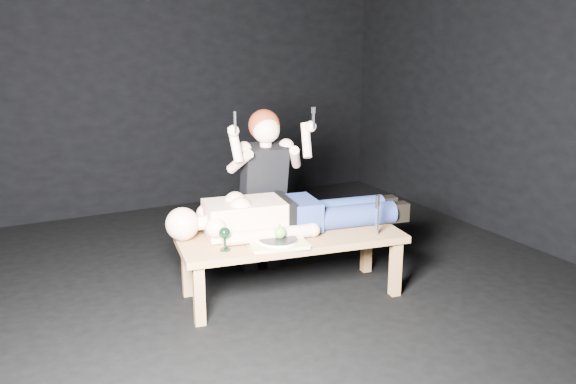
# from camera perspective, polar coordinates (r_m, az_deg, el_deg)

# --- Properties ---
(ground) EXTENTS (5.00, 5.00, 0.00)m
(ground) POSITION_cam_1_polar(r_m,az_deg,el_deg) (4.38, -2.59, -9.56)
(ground) COLOR black
(ground) RESTS_ON ground
(back_wall) EXTENTS (5.00, 0.00, 5.00)m
(back_wall) POSITION_cam_1_polar(r_m,az_deg,el_deg) (6.35, -12.37, 11.78)
(back_wall) COLOR black
(back_wall) RESTS_ON ground
(table) EXTENTS (1.62, 0.80, 0.45)m
(table) POSITION_cam_1_polar(r_m,az_deg,el_deg) (4.25, 0.31, -7.01)
(table) COLOR olive
(table) RESTS_ON ground
(lying_man) EXTENTS (1.77, 0.77, 0.29)m
(lying_man) POSITION_cam_1_polar(r_m,az_deg,el_deg) (4.26, 0.41, -1.68)
(lying_man) COLOR beige
(lying_man) RESTS_ON table
(kneeling_woman) EXTENTS (0.79, 0.86, 1.31)m
(kneeling_woman) POSITION_cam_1_polar(r_m,az_deg,el_deg) (4.59, -2.58, 0.31)
(kneeling_woman) COLOR black
(kneeling_woman) RESTS_ON ground
(serving_tray) EXTENTS (0.43, 0.35, 0.02)m
(serving_tray) POSITION_cam_1_polar(r_m,az_deg,el_deg) (3.98, -0.96, -4.92)
(serving_tray) COLOR #D1B874
(serving_tray) RESTS_ON table
(plate) EXTENTS (0.30, 0.30, 0.02)m
(plate) POSITION_cam_1_polar(r_m,az_deg,el_deg) (3.98, -0.96, -4.64)
(plate) COLOR white
(plate) RESTS_ON serving_tray
(apple) EXTENTS (0.08, 0.08, 0.08)m
(apple) POSITION_cam_1_polar(r_m,az_deg,el_deg) (3.98, -0.77, -3.88)
(apple) COLOR #43972B
(apple) RESTS_ON plate
(goblet) EXTENTS (0.09, 0.09, 0.16)m
(goblet) POSITION_cam_1_polar(r_m,az_deg,el_deg) (3.89, -6.04, -4.46)
(goblet) COLOR black
(goblet) RESTS_ON table
(fork_flat) EXTENTS (0.02, 0.17, 0.01)m
(fork_flat) POSITION_cam_1_polar(r_m,az_deg,el_deg) (3.90, -3.70, -5.53)
(fork_flat) COLOR #B2B2B7
(fork_flat) RESTS_ON table
(knife_flat) EXTENTS (0.05, 0.16, 0.01)m
(knife_flat) POSITION_cam_1_polar(r_m,az_deg,el_deg) (4.02, 1.97, -4.88)
(knife_flat) COLOR #B2B2B7
(knife_flat) RESTS_ON table
(spoon_flat) EXTENTS (0.08, 0.16, 0.01)m
(spoon_flat) POSITION_cam_1_polar(r_m,az_deg,el_deg) (4.09, 0.43, -4.50)
(spoon_flat) COLOR #B2B2B7
(spoon_flat) RESTS_ON table
(carving_knife) EXTENTS (0.04, 0.05, 0.28)m
(carving_knife) POSITION_cam_1_polar(r_m,az_deg,el_deg) (4.19, 8.47, -2.21)
(carving_knife) COLOR #B2B2B7
(carving_knife) RESTS_ON table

